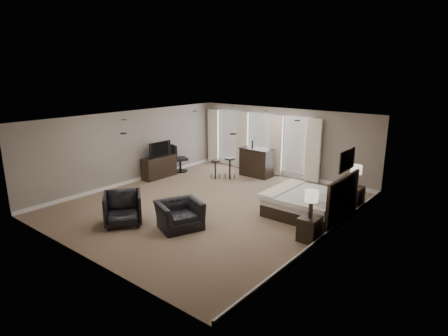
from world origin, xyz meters
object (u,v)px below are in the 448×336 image
Objects in this scene: nightstand_near at (310,229)px; desk_chair at (180,158)px; bar_stool_right at (230,168)px; bed at (305,192)px; lamp_far at (356,176)px; armchair_far at (123,207)px; lamp_near at (311,204)px; armchair_near at (179,210)px; tv at (159,155)px; bar_stool_left at (215,169)px; bar_counter at (256,162)px; nightstand_far at (354,197)px; dresser at (159,167)px.

desk_chair reaches higher than nightstand_near.
bed is at bearing -20.98° from bar_stool_right.
desk_chair is at bearing -176.39° from lamp_far.
nightstand_near is 0.61× the size of armchair_far.
armchair_far is 1.19× the size of bar_stool_right.
lamp_near reaches higher than armchair_near.
tv is 1.43× the size of bar_stool_left.
nightstand_near is 0.47× the size of bar_counter.
tv is 0.80× the size of bar_counter.
bed is 2.90× the size of bar_stool_left.
bar_counter reaches higher than bar_stool_left.
armchair_near is at bearing -67.96° from bar_stool_right.
armchair_near reaches higher than bar_stool_left.
lamp_near is 4.84m from armchair_far.
desk_chair is at bearing 67.90° from armchair_near.
desk_chair is (-6.89, -0.43, 0.25)m from nightstand_far.
dresser is at bearing -137.95° from bar_counter.
armchair_near is (-2.95, -4.34, -0.48)m from lamp_far.
nightstand_far is 0.50× the size of bar_counter.
lamp_near is 2.90m from lamp_far.
nightstand_near is 0.52× the size of desk_chair.
lamp_near is 5.69m from bar_counter.
bar_stool_right is (-0.44, 5.14, -0.08)m from armchair_far.
bed is 4.45m from bar_stool_left.
nightstand_far is at bearing 3.12° from bar_stool_left.
dresser is 1.39× the size of tv.
bar_stool_left is (-0.90, 4.84, -0.13)m from armchair_far.
bar_counter is at bearing 143.59° from bed.
lamp_near is at bearing -58.46° from bed.
armchair_near is 0.98× the size of desk_chair.
nightstand_far is at bearing 12.38° from dresser.
desk_chair is at bearing 160.31° from lamp_near.
armchair_far reaches higher than nightstand_near.
bar_stool_right is at bearing 34.91° from dresser.
tv is 3.73m from bar_counter.
lamp_far reaches higher than desk_chair.
nightstand_far is 4.72m from bar_stool_right.
lamp_far is 0.60× the size of armchair_near.
tv reaches higher than dresser.
bar_stool_right is (-4.72, 2.92, 0.11)m from nightstand_near.
bar_stool_right is at bearing 148.27° from lamp_near.
bed reaches higher than armchair_near.
tv is at bearing 0.00° from dresser.
desk_chair is at bearing 66.47° from armchair_far.
dresser is 1.99× the size of bar_stool_left.
lamp_near reaches higher than bar_counter.
lamp_near is 0.61× the size of armchair_near.
lamp_far is at bearing -2.54° from armchair_far.
tv is at bearing -145.09° from bar_stool_right.
nightstand_near is 0.83× the size of bar_stool_left.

